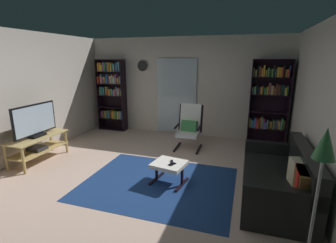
# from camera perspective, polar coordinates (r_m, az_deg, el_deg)

# --- Properties ---
(ground_plane) EXTENTS (7.02, 7.02, 0.00)m
(ground_plane) POSITION_cam_1_polar(r_m,az_deg,el_deg) (4.44, -6.33, -13.19)
(ground_plane) COLOR beige
(wall_back) EXTENTS (5.60, 0.06, 2.60)m
(wall_back) POSITION_cam_1_polar(r_m,az_deg,el_deg) (6.73, 3.54, 7.93)
(wall_back) COLOR beige
(wall_back) RESTS_ON ground
(wall_left) EXTENTS (0.06, 6.00, 2.60)m
(wall_left) POSITION_cam_1_polar(r_m,az_deg,el_deg) (5.69, -32.51, 4.54)
(wall_left) COLOR beige
(wall_left) RESTS_ON ground
(wall_right) EXTENTS (0.06, 6.00, 2.60)m
(wall_right) POSITION_cam_1_polar(r_m,az_deg,el_deg) (3.80, 33.38, 0.61)
(wall_right) COLOR beige
(wall_right) RESTS_ON ground
(glass_door_panel) EXTENTS (1.10, 0.01, 2.00)m
(glass_door_panel) POSITION_cam_1_polar(r_m,az_deg,el_deg) (6.75, 1.89, 5.82)
(glass_door_panel) COLOR silver
(area_rug) EXTENTS (2.48, 1.97, 0.01)m
(area_rug) POSITION_cam_1_polar(r_m,az_deg,el_deg) (4.31, -2.22, -13.95)
(area_rug) COLOR navy
(area_rug) RESTS_ON ground
(tv_stand) EXTENTS (0.52, 1.23, 0.52)m
(tv_stand) POSITION_cam_1_polar(r_m,az_deg,el_deg) (5.68, -27.75, -4.79)
(tv_stand) COLOR tan
(tv_stand) RESTS_ON ground
(television) EXTENTS (0.20, 1.02, 0.66)m
(television) POSITION_cam_1_polar(r_m,az_deg,el_deg) (5.56, -28.28, 0.06)
(television) COLOR black
(television) RESTS_ON tv_stand
(bookshelf_near_tv) EXTENTS (0.80, 0.30, 2.02)m
(bookshelf_near_tv) POSITION_cam_1_polar(r_m,az_deg,el_deg) (7.35, -12.83, 6.76)
(bookshelf_near_tv) COLOR black
(bookshelf_near_tv) RESTS_ON ground
(bookshelf_near_sofa) EXTENTS (0.87, 0.30, 2.04)m
(bookshelf_near_sofa) POSITION_cam_1_polar(r_m,az_deg,el_deg) (6.33, 22.25, 4.49)
(bookshelf_near_sofa) COLOR black
(bookshelf_near_sofa) RESTS_ON ground
(leather_sofa) EXTENTS (0.90, 1.83, 0.81)m
(leather_sofa) POSITION_cam_1_polar(r_m,az_deg,el_deg) (4.08, 24.38, -12.36)
(leather_sofa) COLOR black
(leather_sofa) RESTS_ON ground
(lounge_armchair) EXTENTS (0.57, 0.66, 1.02)m
(lounge_armchair) POSITION_cam_1_polar(r_m,az_deg,el_deg) (5.76, 4.94, -0.94)
(lounge_armchair) COLOR black
(lounge_armchair) RESTS_ON ground
(ottoman) EXTENTS (0.59, 0.56, 0.37)m
(ottoman) POSITION_cam_1_polar(r_m,az_deg,el_deg) (4.20, 0.23, -10.26)
(ottoman) COLOR white
(ottoman) RESTS_ON ground
(tv_remote) EXTENTS (0.09, 0.15, 0.02)m
(tv_remote) POSITION_cam_1_polar(r_m,az_deg,el_deg) (4.17, 0.89, -9.29)
(tv_remote) COLOR black
(tv_remote) RESTS_ON ottoman
(cell_phone) EXTENTS (0.12, 0.16, 0.01)m
(cell_phone) POSITION_cam_1_polar(r_m,az_deg,el_deg) (4.10, 0.94, -9.81)
(cell_phone) COLOR black
(cell_phone) RESTS_ON ottoman
(floor_lamp_by_sofa) EXTENTS (0.22, 0.22, 1.56)m
(floor_lamp_by_sofa) POSITION_cam_1_polar(r_m,az_deg,el_deg) (2.26, 31.71, -9.92)
(floor_lamp_by_sofa) COLOR #A5A5AD
(floor_lamp_by_sofa) RESTS_ON ground
(wall_clock) EXTENTS (0.29, 0.03, 0.29)m
(wall_clock) POSITION_cam_1_polar(r_m,az_deg,el_deg) (6.99, -5.90, 12.64)
(wall_clock) COLOR silver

